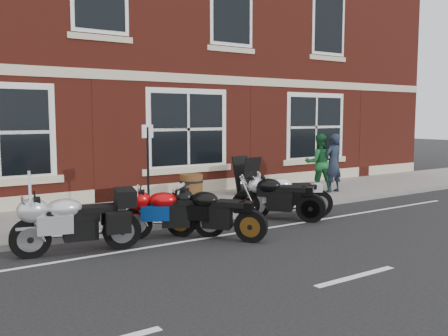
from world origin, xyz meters
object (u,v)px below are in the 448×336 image
at_px(moto_touring_silver, 73,220).
at_px(moto_sport_black, 213,212).
at_px(moto_sport_red, 171,211).
at_px(pedestrian_right, 319,163).
at_px(moto_sport_silver, 286,194).
at_px(pedestrian_left, 333,163).
at_px(parking_sign, 148,164).
at_px(moto_naked_black, 276,196).
at_px(a_board_sign, 246,175).
at_px(barrel_planter, 191,187).

xyz_separation_m(moto_touring_silver, moto_sport_black, (2.54, -0.49, -0.05)).
bearing_deg(moto_sport_red, pedestrian_right, -42.55).
xyz_separation_m(moto_sport_red, moto_sport_black, (0.63, -0.53, 0.01)).
bearing_deg(moto_sport_silver, pedestrian_left, -35.48).
bearing_deg(moto_sport_silver, parking_sign, 91.84).
distance_m(moto_sport_black, moto_naked_black, 2.21).
xyz_separation_m(pedestrian_right, a_board_sign, (-2.08, 0.78, -0.31)).
relative_size(moto_touring_silver, barrel_planter, 3.09).
bearing_deg(moto_sport_black, pedestrian_right, -10.23).
bearing_deg(pedestrian_right, parking_sign, 33.85).
xyz_separation_m(moto_sport_black, parking_sign, (-0.34, 2.13, 0.77)).
distance_m(moto_sport_red, moto_sport_silver, 3.11).
distance_m(pedestrian_right, a_board_sign, 2.24).
height_order(moto_touring_silver, parking_sign, parking_sign).
bearing_deg(parking_sign, moto_sport_red, -108.98).
distance_m(moto_sport_silver, barrel_planter, 2.81).
xyz_separation_m(moto_sport_black, barrel_planter, (1.49, 3.38, -0.06)).
height_order(moto_sport_silver, a_board_sign, a_board_sign).
bearing_deg(barrel_planter, moto_sport_silver, -69.69).
height_order(moto_touring_silver, moto_sport_red, moto_touring_silver).
bearing_deg(moto_sport_black, pedestrian_left, -13.83).
xyz_separation_m(moto_sport_silver, pedestrian_right, (2.95, 1.91, 0.43)).
height_order(moto_sport_silver, pedestrian_left, pedestrian_left).
relative_size(moto_sport_red, moto_sport_silver, 0.96).
distance_m(pedestrian_left, parking_sign, 6.07).
distance_m(moto_touring_silver, pedestrian_right, 8.26).
relative_size(moto_sport_black, pedestrian_right, 1.01).
bearing_deg(moto_naked_black, pedestrian_left, -13.97).
relative_size(pedestrian_right, barrel_planter, 2.44).
bearing_deg(barrel_planter, moto_sport_black, -113.81).
bearing_deg(moto_naked_black, pedestrian_right, -8.23).
bearing_deg(moto_sport_red, barrel_planter, -8.58).
relative_size(moto_sport_black, barrel_planter, 2.47).
relative_size(moto_sport_red, moto_naked_black, 1.07).
height_order(moto_touring_silver, barrel_planter, moto_touring_silver).
bearing_deg(a_board_sign, moto_touring_silver, -165.75).
bearing_deg(moto_sport_silver, pedestrian_right, -29.13).
height_order(barrel_planter, parking_sign, parking_sign).
distance_m(moto_sport_red, a_board_sign, 4.92).
relative_size(moto_sport_black, moto_sport_silver, 0.90).
bearing_deg(moto_sport_black, moto_touring_silver, 132.70).
xyz_separation_m(moto_touring_silver, a_board_sign, (5.88, 2.94, 0.08)).
xyz_separation_m(moto_naked_black, parking_sign, (-2.46, 1.47, 0.75)).
distance_m(moto_sport_silver, pedestrian_right, 3.54).
relative_size(pedestrian_left, parking_sign, 0.84).
relative_size(moto_sport_red, moto_sport_black, 1.07).
bearing_deg(moto_sport_silver, a_board_sign, 10.00).
height_order(pedestrian_left, pedestrian_right, pedestrian_left).
distance_m(moto_naked_black, barrel_planter, 2.79).
bearing_deg(parking_sign, pedestrian_left, -6.55).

